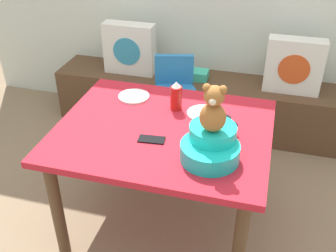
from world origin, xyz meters
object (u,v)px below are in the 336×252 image
at_px(book_stack, 196,75).
at_px(dining_table, 163,142).
at_px(pillow_floral_left, 129,49).
at_px(pillow_floral_right, 294,66).
at_px(teddy_bear, 213,110).
at_px(infant_seat_teal, 211,145).
at_px(coffee_mug, 224,125).
at_px(highchair, 174,94).
at_px(ketchup_bottle, 176,96).
at_px(cell_phone, 152,139).
at_px(dinner_plate_near, 134,96).
at_px(dinner_plate_far, 204,113).

xyz_separation_m(book_stack, dining_table, (0.06, -1.25, 0.14)).
bearing_deg(pillow_floral_left, dining_table, -61.94).
bearing_deg(pillow_floral_right, teddy_bear, -106.18).
relative_size(pillow_floral_right, infant_seat_teal, 1.33).
relative_size(dining_table, coffee_mug, 10.07).
distance_m(pillow_floral_left, dining_table, 1.39).
bearing_deg(teddy_bear, pillow_floral_left, 123.88).
xyz_separation_m(highchair, infant_seat_teal, (0.45, -1.01, 0.29)).
height_order(pillow_floral_left, ketchup_bottle, ketchup_bottle).
height_order(highchair, infant_seat_teal, infant_seat_teal).
xyz_separation_m(pillow_floral_right, highchair, (-0.87, -0.42, -0.16)).
distance_m(pillow_floral_right, cell_phone, 1.55).
relative_size(book_stack, coffee_mug, 1.67).
relative_size(pillow_floral_left, dinner_plate_near, 2.20).
distance_m(pillow_floral_left, book_stack, 0.62).
bearing_deg(pillow_floral_left, ketchup_bottle, -56.13).
distance_m(pillow_floral_left, infant_seat_teal, 1.72).
bearing_deg(book_stack, teddy_bear, -75.76).
height_order(pillow_floral_right, teddy_bear, teddy_bear).
height_order(highchair, cell_phone, highchair).
distance_m(dining_table, ketchup_bottle, 0.30).
bearing_deg(pillow_floral_right, dinner_plate_near, -137.31).
xyz_separation_m(pillow_floral_left, dinner_plate_near, (0.37, -0.92, 0.07)).
xyz_separation_m(ketchup_bottle, cell_phone, (-0.04, -0.36, -0.08)).
distance_m(pillow_floral_left, teddy_bear, 1.75).
bearing_deg(dinner_plate_far, cell_phone, -122.58).
height_order(pillow_floral_right, coffee_mug, pillow_floral_right).
distance_m(highchair, ketchup_bottle, 0.68).
xyz_separation_m(infant_seat_teal, dinner_plate_near, (-0.59, 0.50, -0.07)).
height_order(ketchup_bottle, cell_phone, ketchup_bottle).
xyz_separation_m(dining_table, dinner_plate_near, (-0.28, 0.30, 0.11)).
height_order(highchair, teddy_bear, teddy_bear).
bearing_deg(ketchup_bottle, coffee_mug, -29.85).
relative_size(dinner_plate_near, cell_phone, 1.39).
distance_m(dining_table, infant_seat_teal, 0.40).
bearing_deg(cell_phone, infant_seat_teal, -106.82).
xyz_separation_m(teddy_bear, cell_phone, (-0.33, 0.07, -0.27)).
relative_size(pillow_floral_left, dinner_plate_far, 2.20).
bearing_deg(book_stack, ketchup_bottle, -85.58).
bearing_deg(pillow_floral_left, cell_phone, -65.32).
distance_m(dinner_plate_far, cell_phone, 0.41).
bearing_deg(pillow_floral_right, dining_table, -120.41).
height_order(dinner_plate_far, cell_phone, dinner_plate_far).
xyz_separation_m(book_stack, cell_phone, (0.03, -1.38, 0.25)).
height_order(teddy_bear, dinner_plate_far, teddy_bear).
height_order(infant_seat_teal, dinner_plate_near, infant_seat_teal).
height_order(dining_table, infant_seat_teal, infant_seat_teal).
xyz_separation_m(pillow_floral_left, cell_phone, (0.63, -1.36, 0.06)).
bearing_deg(dinner_plate_far, teddy_bear, -74.54).
relative_size(coffee_mug, dinner_plate_far, 0.60).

